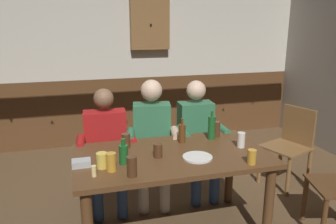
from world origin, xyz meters
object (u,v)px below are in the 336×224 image
Objects in this scene: chair_empty_near_right at (291,144)px; bottle_2 at (124,154)px; pint_glass_6 at (158,150)px; pint_glass_7 at (132,166)px; person_2 at (198,134)px; person_0 at (106,144)px; bottle_1 at (182,133)px; pint_glass_2 at (102,160)px; pint_glass_0 at (111,162)px; wall_dart_cabinet at (150,25)px; dining_table at (172,166)px; bottle_0 at (212,127)px; plate_0 at (197,157)px; pint_glass_4 at (126,141)px; person_1 at (152,136)px; pint_glass_5 at (252,157)px; pint_glass_3 at (241,140)px; pint_glass_1 at (216,129)px; table_candle at (94,171)px.

bottle_2 is at bearing 88.46° from chair_empty_near_right.
pint_glass_6 is 0.38m from pint_glass_7.
person_2 is 1.17m from bottle_2.
person_0 is 0.79m from bottle_1.
pint_glass_6 is at bearing 10.29° from pint_glass_2.
wall_dart_cabinet reaches higher than pint_glass_0.
dining_table is 0.21m from pint_glass_6.
bottle_1 reaches higher than chair_empty_near_right.
dining_table is 5.87× the size of bottle_0.
dining_table is at bearing -98.48° from wall_dart_cabinet.
pint_glass_6 is (-0.29, -0.27, -0.03)m from bottle_1.
pint_glass_4 is at bearing 142.63° from plate_0.
person_1 reaches higher than pint_glass_6.
bottle_1 is at bearing 55.74° from person_2.
pint_glass_5 is at bearing -8.85° from pint_glass_0.
dining_table is 2.27× the size of wall_dart_cabinet.
person_2 is 1.03m from pint_glass_5.
plate_0 is at bearing 17.61° from pint_glass_7.
person_2 is at bearing 40.73° from pint_glass_0.
pint_glass_5 is 0.73m from pint_glass_6.
pint_glass_3 reaches higher than pint_glass_6.
pint_glass_5 is (0.36, -0.21, 0.05)m from plate_0.
bottle_0 reaches higher than bottle_2.
pint_glass_1 is 2.27m from wall_dart_cabinet.
bottle_2 reaches higher than table_candle.
bottle_2 is 2.73m from wall_dart_cabinet.
pint_glass_7 is (-0.04, -0.57, 0.01)m from pint_glass_4.
plate_0 is 0.59m from bottle_2.
bottle_2 is at bearing 34.41° from table_candle.
pint_glass_2 is at bearing -160.42° from bottle_0.
bottle_0 is 1.10m from pint_glass_2.
bottle_0 is 1.20× the size of bottle_1.
pint_glass_7 reaches higher than plate_0.
table_candle is at bearing -116.71° from pint_glass_2.
pint_glass_6 is 2.62m from wall_dart_cabinet.
pint_glass_1 is (0.94, 0.40, -0.01)m from bottle_2.
pint_glass_1 is at bearing 3.80° from pint_glass_4.
pint_glass_7 is at bearing -94.43° from pint_glass_4.
person_1 is 10.15× the size of pint_glass_4.
bottle_2 is 0.15m from pint_glass_0.
bottle_1 is at bearing 91.26° from plate_0.
person_0 reaches higher than chair_empty_near_right.
pint_glass_4 is at bearing 62.12° from person_1.
person_1 is 9.06× the size of pint_glass_0.
pint_glass_5 is (0.37, -0.59, -0.03)m from bottle_1.
person_0 is at bearing 95.26° from bottle_2.
bottle_0 reaches higher than pint_glass_7.
bottle_0 is at bearing 122.18° from pint_glass_3.
pint_glass_2 is (-0.06, 0.08, -0.01)m from pint_glass_0.
bottle_0 is 0.80m from pint_glass_4.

